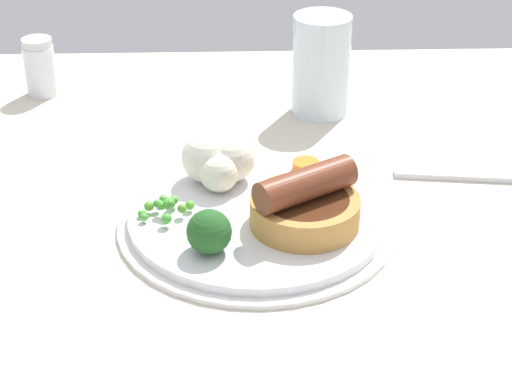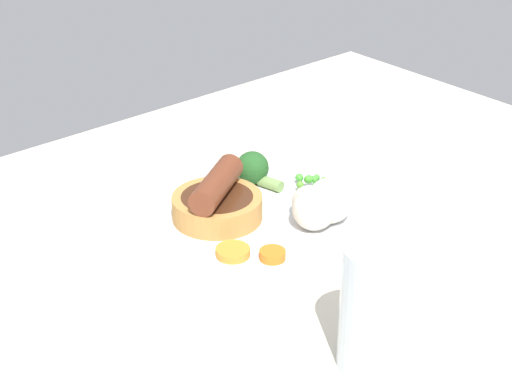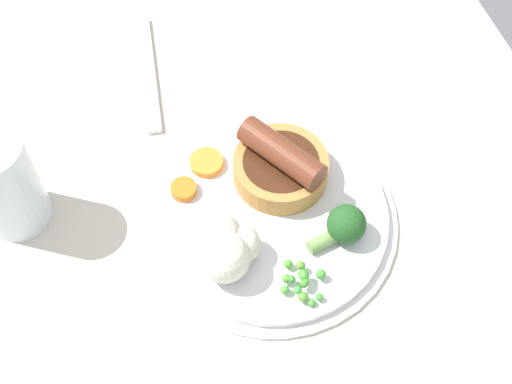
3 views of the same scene
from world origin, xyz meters
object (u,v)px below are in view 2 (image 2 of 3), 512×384
(sausage_pudding, at_px, (217,202))
(carrot_slice_0, at_px, (272,255))
(pea_pile, at_px, (311,182))
(carrot_slice_1, at_px, (234,253))
(dinner_plate, at_px, (260,220))
(fork, at_px, (121,340))
(cauliflower_floret, at_px, (320,204))
(drinking_glass, at_px, (379,308))
(broccoli_floret_far, at_px, (254,169))

(sausage_pudding, bearing_deg, carrot_slice_0, -127.41)
(pea_pile, bearing_deg, carrot_slice_1, -161.50)
(dinner_plate, bearing_deg, fork, -161.26)
(cauliflower_floret, xyz_separation_m, fork, (-0.27, -0.02, -0.03))
(cauliflower_floret, xyz_separation_m, carrot_slice_1, (-0.11, 0.01, -0.02))
(sausage_pudding, xyz_separation_m, cauliflower_floret, (0.08, -0.08, 0.00))
(dinner_plate, relative_size, carrot_slice_1, 7.31)
(dinner_plate, distance_m, carrot_slice_1, 0.09)
(pea_pile, distance_m, carrot_slice_1, 0.17)
(dinner_plate, xyz_separation_m, carrot_slice_0, (-0.05, -0.08, 0.01))
(sausage_pudding, bearing_deg, drinking_glass, -130.44)
(sausage_pudding, bearing_deg, carrot_slice_1, -148.49)
(dinner_plate, height_order, carrot_slice_0, carrot_slice_0)
(fork, bearing_deg, sausage_pudding, 35.27)
(pea_pile, xyz_separation_m, drinking_glass, (-0.17, -0.25, 0.04))
(pea_pile, distance_m, cauliflower_floret, 0.08)
(carrot_slice_0, bearing_deg, pea_pile, 31.71)
(drinking_glass, bearing_deg, cauliflower_floret, 58.14)
(sausage_pudding, xyz_separation_m, pea_pile, (0.13, -0.02, -0.01))
(carrot_slice_0, height_order, drinking_glass, drinking_glass)
(pea_pile, bearing_deg, carrot_slice_0, -148.29)
(drinking_glass, bearing_deg, dinner_plate, 71.64)
(dinner_plate, distance_m, fork, 0.25)
(dinner_plate, distance_m, pea_pile, 0.09)
(cauliflower_floret, xyz_separation_m, carrot_slice_0, (-0.09, -0.02, -0.02))
(carrot_slice_0, bearing_deg, sausage_pudding, 84.59)
(pea_pile, bearing_deg, cauliflower_floret, -127.51)
(dinner_plate, xyz_separation_m, pea_pile, (0.08, 0.00, 0.02))
(broccoli_floret_far, relative_size, carrot_slice_1, 1.74)
(cauliflower_floret, distance_m, drinking_glass, 0.22)
(carrot_slice_1, bearing_deg, broccoli_floret_far, 42.26)
(carrot_slice_0, bearing_deg, drinking_glass, -100.25)
(pea_pile, xyz_separation_m, carrot_slice_0, (-0.14, -0.08, -0.01))
(broccoli_floret_far, height_order, carrot_slice_1, broccoli_floret_far)
(cauliflower_floret, relative_size, carrot_slice_0, 2.67)
(sausage_pudding, relative_size, pea_pile, 1.91)
(dinner_plate, relative_size, drinking_glass, 2.21)
(dinner_plate, height_order, pea_pile, pea_pile)
(carrot_slice_0, bearing_deg, dinner_plate, 56.82)
(carrot_slice_0, relative_size, carrot_slice_1, 0.76)
(pea_pile, height_order, cauliflower_floret, cauliflower_floret)
(pea_pile, distance_m, drinking_glass, 0.30)
(fork, xyz_separation_m, drinking_glass, (0.15, -0.17, 0.06))
(cauliflower_floret, bearing_deg, drinking_glass, -121.86)
(dinner_plate, bearing_deg, pea_pile, 3.15)
(sausage_pudding, xyz_separation_m, drinking_glass, (-0.04, -0.27, 0.02))
(sausage_pudding, xyz_separation_m, carrot_slice_1, (-0.04, -0.07, -0.02))
(dinner_plate, height_order, drinking_glass, drinking_glass)
(carrot_slice_0, relative_size, fork, 0.15)
(fork, bearing_deg, drinking_glass, -40.68)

